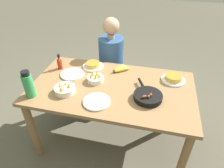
{
  "coord_description": "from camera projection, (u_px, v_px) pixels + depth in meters",
  "views": [
    {
      "loc": [
        0.36,
        -1.48,
        1.86
      ],
      "look_at": [
        0.0,
        0.0,
        0.77
      ],
      "focal_mm": 32.0,
      "sensor_mm": 36.0,
      "label": 1
    }
  ],
  "objects": [
    {
      "name": "empty_plate_far_left",
      "position": [
        72.0,
        74.0,
        2.05
      ],
      "size": [
        0.24,
        0.24,
        0.02
      ],
      "color": "silver",
      "rests_on": "dining_table"
    },
    {
      "name": "empty_plate_near_front",
      "position": [
        97.0,
        102.0,
        1.7
      ],
      "size": [
        0.23,
        0.23,
        0.02
      ],
      "color": "silver",
      "rests_on": "dining_table"
    },
    {
      "name": "skillet",
      "position": [
        148.0,
        96.0,
        1.73
      ],
      "size": [
        0.25,
        0.37,
        0.08
      ],
      "rotation": [
        0.0,
        0.0,
        2.0
      ],
      "color": "black",
      "rests_on": "dining_table"
    },
    {
      "name": "hot_sauce_bottle",
      "position": [
        60.0,
        63.0,
        2.12
      ],
      "size": [
        0.05,
        0.05,
        0.17
      ],
      "color": "#B72814",
      "rests_on": "dining_table"
    },
    {
      "name": "frittata_plate_center",
      "position": [
        93.0,
        65.0,
        2.17
      ],
      "size": [
        0.23,
        0.23,
        0.05
      ],
      "color": "silver",
      "rests_on": "dining_table"
    },
    {
      "name": "frittata_plate_side",
      "position": [
        173.0,
        79.0,
        1.96
      ],
      "size": [
        0.23,
        0.23,
        0.06
      ],
      "color": "silver",
      "rests_on": "dining_table"
    },
    {
      "name": "fruit_bowl_mango",
      "position": [
        95.0,
        78.0,
        1.95
      ],
      "size": [
        0.16,
        0.16,
        0.1
      ],
      "color": "silver",
      "rests_on": "dining_table"
    },
    {
      "name": "banana_bunch",
      "position": [
        120.0,
        69.0,
        2.11
      ],
      "size": [
        0.18,
        0.19,
        0.04
      ],
      "color": "yellow",
      "rests_on": "dining_table"
    },
    {
      "name": "dining_table",
      "position": [
        112.0,
        95.0,
        1.95
      ],
      "size": [
        1.54,
        0.87,
        0.74
      ],
      "color": "olive",
      "rests_on": "ground_plane"
    },
    {
      "name": "ground_plane",
      "position": [
        112.0,
        138.0,
        2.32
      ],
      "size": [
        14.0,
        14.0,
        0.0
      ],
      "primitive_type": "plane",
      "color": "#565142"
    },
    {
      "name": "person_figure",
      "position": [
        111.0,
        71.0,
        2.58
      ],
      "size": [
        0.33,
        0.33,
        1.19
      ],
      "color": "black",
      "rests_on": "ground_plane"
    },
    {
      "name": "fruit_bowl_citrus",
      "position": [
        65.0,
        89.0,
        1.8
      ],
      "size": [
        0.19,
        0.19,
        0.1
      ],
      "color": "silver",
      "rests_on": "dining_table"
    },
    {
      "name": "water_bottle",
      "position": [
        28.0,
        85.0,
        1.71
      ],
      "size": [
        0.09,
        0.09,
        0.25
      ],
      "color": "#2D9351",
      "rests_on": "dining_table"
    }
  ]
}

